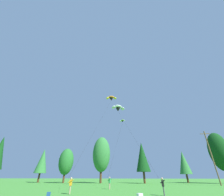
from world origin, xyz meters
TOP-DOWN VIEW (x-y plane):
  - treeline_tree_b at (-25.72, 50.31)m, footprint 3.76×3.76m
  - treeline_tree_c at (-16.52, 47.70)m, footprint 4.33×4.33m
  - treeline_tree_d at (-5.66, 47.64)m, footprint 5.22×5.22m
  - treeline_tree_e at (6.53, 47.78)m, footprint 3.99×3.99m
  - treeline_tree_f at (19.36, 51.92)m, footprint 3.50×3.50m
  - treeline_tree_g at (28.67, 48.44)m, footprint 5.40×5.40m
  - utility_pole at (21.63, 39.65)m, footprint 2.20×0.26m
  - kite_flyer_near at (-4.70, 21.53)m, footprint 0.60×0.63m
  - kite_flyer_mid at (-0.89, 28.72)m, footprint 0.67×0.69m
  - kite_flyer_far at (5.86, 21.04)m, footprint 0.62×0.65m
  - parafoil_kite_high_orange at (-2.18, 42.94)m, footprint 4.73×22.16m
  - parafoil_kite_mid_lime_white at (1.04, 49.73)m, footprint 3.28×21.66m
  - parafoil_kite_far_white at (0.45, 34.41)m, footprint 6.81×14.51m
  - backpack at (-6.04, 19.17)m, footprint 0.35×0.28m
  - picnic_cooler at (3.19, 19.52)m, footprint 0.63×0.59m

SIDE VIEW (x-z plane):
  - picnic_cooler at x=3.19m, z-range 0.00..0.34m
  - backpack at x=-6.04m, z-range 0.00..0.40m
  - kite_flyer_near at x=-4.70m, z-range 0.15..1.84m
  - kite_flyer_mid at x=-0.89m, z-range 0.15..1.84m
  - kite_flyer_far at x=5.86m, z-range 0.15..1.84m
  - treeline_tree_f at x=19.36m, z-range 1.09..9.74m
  - treeline_tree_c at x=-16.52m, z-range 0.98..10.34m
  - utility_pole at x=21.63m, z-range 0.27..11.87m
  - treeline_tree_b at x=-25.72m, z-range 1.24..11.05m
  - treeline_tree_e at x=6.53m, z-range 1.37..12.22m
  - treeline_tree_d at x=-5.66m, z-range 1.33..14.00m
  - treeline_tree_g at x=28.67m, z-range 1.41..14.75m
  - parafoil_kite_far_white at x=0.45m, z-range 8.74..24.56m
  - parafoil_kite_mid_lime_white at x=1.04m, z-range 9.91..27.52m
  - parafoil_kite_high_orange at x=-2.18m, z-range 12.50..36.04m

